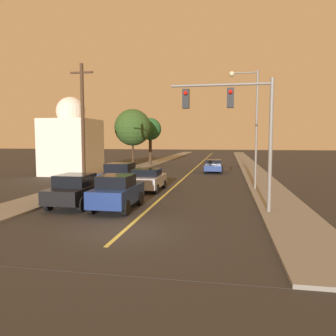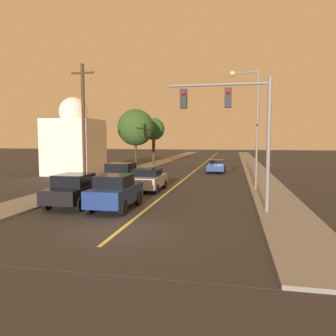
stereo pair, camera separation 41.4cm
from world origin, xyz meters
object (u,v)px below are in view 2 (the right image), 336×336
Objects in this scene: car_near_lane_front at (115,192)px; car_near_lane_second at (148,179)px; car_outer_lane_second at (122,175)px; car_outer_lane_front at (75,190)px; domed_building_left at (74,142)px; tree_left_far at (154,130)px; car_far_oncoming at (216,166)px; utility_pole_left at (84,124)px; tree_left_near at (136,128)px; traffic_signal_mast at (235,117)px; streetlamp_right at (251,114)px.

car_near_lane_front reaches higher than car_near_lane_second.
car_outer_lane_second reaches higher than car_near_lane_front.
car_outer_lane_front is 16.31m from domed_building_left.
tree_left_far reaches higher than car_outer_lane_front.
car_far_oncoming is 12.75m from tree_left_far.
utility_pole_left is 1.22× the size of tree_left_near.
car_outer_lane_front reaches higher than car_near_lane_second.
car_near_lane_front is at bearing -176.01° from traffic_signal_mast.
car_outer_lane_second is (-2.35, 1.41, 0.11)m from car_near_lane_second.
domed_building_left is (-15.50, 14.35, -1.27)m from traffic_signal_mast.
streetlamp_right is (9.13, 7.13, 4.27)m from car_outer_lane_front.
car_near_lane_front is at bearing -75.50° from tree_left_near.
car_far_oncoming is 0.49× the size of utility_pole_left.
domed_building_left is (-7.40, 14.34, 2.36)m from car_outer_lane_front.
streetlamp_right is (6.78, 7.53, 4.25)m from car_near_lane_front.
car_outer_lane_front is 0.99× the size of car_far_oncoming.
traffic_signal_mast is at bearing -41.55° from car_outer_lane_second.
car_outer_lane_front is 12.34m from streetlamp_right.
traffic_signal_mast reaches higher than car_near_lane_second.
car_near_lane_front is 1.00× the size of car_near_lane_second.
car_outer_lane_second is 20.45m from tree_left_far.
car_outer_lane_front is 6.91m from utility_pole_left.
domed_building_left is (-9.75, 8.58, 2.46)m from car_near_lane_second.
streetlamp_right is at bearing 8.33° from utility_pole_left.
traffic_signal_mast reaches higher than car_outer_lane_second.
car_far_oncoming is (3.90, 13.01, -0.07)m from car_near_lane_second.
car_far_oncoming is 19.24m from traffic_signal_mast.
car_outer_lane_second is at bearing 138.45° from traffic_signal_mast.
car_outer_lane_front is at bearing -112.21° from car_near_lane_second.
car_far_oncoming is at bearing 78.49° from car_near_lane_front.
utility_pole_left is (-2.10, 5.48, 3.64)m from car_outer_lane_front.
tree_left_near is 1.12× the size of tree_left_far.
streetlamp_right is 11.36m from utility_pole_left.
traffic_signal_mast is 0.72× the size of utility_pole_left.
car_outer_lane_front is at bearing 71.57° from car_far_oncoming.
car_far_oncoming is (3.90, 19.18, -0.18)m from car_near_lane_front.
tree_left_near reaches higher than car_near_lane_front.
car_near_lane_second is at bearing 3.61° from utility_pole_left.
tree_left_far is (-0.42, 21.60, 0.27)m from utility_pole_left.
car_near_lane_front is 17.84m from domed_building_left.
domed_building_left reaches higher than car_far_oncoming.
tree_left_near is at bearing 130.28° from streetlamp_right.
streetlamp_right is 19.42m from tree_left_near.
streetlamp_right is 18.14m from domed_building_left.
domed_building_left reaches higher than car_near_lane_second.
streetlamp_right reaches higher than car_outer_lane_second.
domed_building_left is at bearing 138.67° from car_near_lane_second.
car_near_lane_front is 2.39m from car_outer_lane_front.
car_near_lane_front is at bearing -79.96° from tree_left_far.
utility_pole_left is at bearing 151.69° from traffic_signal_mast.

